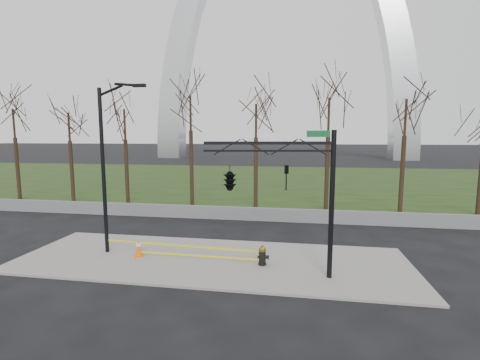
% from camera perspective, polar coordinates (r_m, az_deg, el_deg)
% --- Properties ---
extents(ground, '(500.00, 500.00, 0.00)m').
position_cam_1_polar(ground, '(16.29, -4.90, -13.38)').
color(ground, black).
rests_on(ground, ground).
extents(sidewalk, '(18.00, 6.00, 0.10)m').
position_cam_1_polar(sidewalk, '(16.27, -4.90, -13.22)').
color(sidewalk, gray).
rests_on(sidewalk, ground).
extents(grass_strip, '(120.00, 40.00, 0.06)m').
position_cam_1_polar(grass_strip, '(45.28, 4.46, 0.02)').
color(grass_strip, black).
rests_on(grass_strip, ground).
extents(guardrail, '(60.00, 0.30, 0.90)m').
position_cam_1_polar(guardrail, '(23.67, -0.13, -5.63)').
color(guardrail, '#59595B').
rests_on(guardrail, ground).
extents(gateway_arch, '(66.00, 6.00, 65.00)m').
position_cam_1_polar(gateway_arch, '(93.74, 7.25, 23.82)').
color(gateway_arch, silver).
rests_on(gateway_arch, ground).
extents(tree_row, '(42.00, 4.00, 9.62)m').
position_cam_1_polar(tree_row, '(27.40, -2.89, 5.34)').
color(tree_row, black).
rests_on(tree_row, ground).
extents(fire_hydrant, '(0.56, 0.37, 0.90)m').
position_cam_1_polar(fire_hydrant, '(15.41, 3.81, -12.56)').
color(fire_hydrant, black).
rests_on(fire_hydrant, sidewalk).
extents(traffic_cone, '(0.53, 0.53, 0.80)m').
position_cam_1_polar(traffic_cone, '(17.10, -16.62, -10.88)').
color(traffic_cone, '#F2580C').
rests_on(traffic_cone, sidewalk).
extents(street_light, '(2.39, 0.22, 8.21)m').
position_cam_1_polar(street_light, '(17.39, -21.39, 3.33)').
color(street_light, black).
rests_on(street_light, ground).
extents(traffic_signal_mast, '(5.05, 2.54, 6.00)m').
position_cam_1_polar(traffic_signal_mast, '(13.24, 1.60, 0.36)').
color(traffic_signal_mast, black).
rests_on(traffic_signal_mast, ground).
extents(caution_tape, '(7.73, 0.50, 0.46)m').
position_cam_1_polar(caution_tape, '(16.24, -8.70, -11.52)').
color(caution_tape, yellow).
rests_on(caution_tape, ground).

